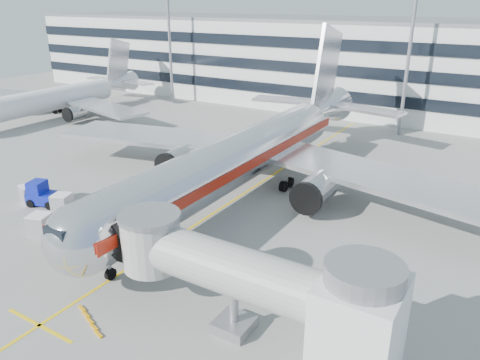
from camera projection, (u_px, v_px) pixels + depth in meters
The scene contains 15 objects.
ground at pixel (180, 235), 40.07m from camera, with size 180.00×180.00×0.00m, color gray.
lead_in_line at pixel (241, 195), 48.00m from camera, with size 0.25×70.00×0.01m, color yellow.
stop_bar at pixel (39, 325), 28.95m from camera, with size 6.00×0.25×0.01m, color yellow.
main_jet at pixel (250, 152), 47.83m from camera, with size 50.95×48.70×16.06m.
jet_bridge at pixel (259, 284), 26.37m from camera, with size 17.80×4.50×7.00m.
terminal at pixel (381, 65), 83.24m from camera, with size 150.00×24.25×15.60m.
light_mast_west at pixel (169, 22), 85.06m from camera, with size 2.40×1.20×25.45m.
light_mast_centre at pixel (412, 30), 64.11m from camera, with size 2.40×1.20×25.45m.
second_jet at pixel (56, 98), 78.64m from camera, with size 38.21×36.52×12.04m.
belt_loader at pixel (153, 206), 44.23m from camera, with size 4.48×2.41×2.09m.
baggage_tug at pixel (43, 195), 45.52m from camera, with size 3.60×2.81×2.40m.
cargo_container_left at pixel (62, 203), 44.25m from camera, with size 2.00×2.00×1.68m.
cargo_container_right at pixel (30, 194), 46.16m from camera, with size 2.06×2.06×1.78m.
cargo_container_front at pixel (40, 224), 39.94m from camera, with size 2.10×2.10×1.77m.
ramp_worker at pixel (58, 231), 38.83m from camera, with size 0.63×0.41×1.73m, color #9DDA17.
Camera 1 is at (23.00, -27.68, 18.92)m, focal length 35.00 mm.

